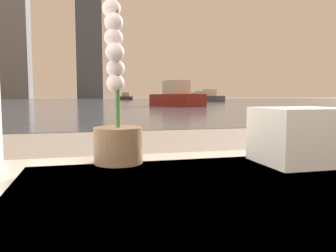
# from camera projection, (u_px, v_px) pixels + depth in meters

# --- Properties ---
(potted_orchid) EXTENTS (0.14, 0.14, 0.46)m
(potted_orchid) POSITION_uv_depth(u_px,v_px,m) (117.00, 116.00, 0.93)
(potted_orchid) COLOR #8C6B4C
(potted_orchid) RESTS_ON bathtub
(towel_stack) EXTENTS (0.23, 0.21, 0.16)m
(towel_stack) POSITION_uv_depth(u_px,v_px,m) (300.00, 135.00, 0.94)
(towel_stack) COLOR white
(towel_stack) RESTS_ON bathtub
(harbor_water) EXTENTS (180.00, 110.00, 0.01)m
(harbor_water) POSITION_uv_depth(u_px,v_px,m) (90.00, 100.00, 60.14)
(harbor_water) COLOR slate
(harbor_water) RESTS_ON ground_plane
(harbor_boat_0) EXTENTS (2.49, 4.79, 1.71)m
(harbor_boat_0) POSITION_uv_depth(u_px,v_px,m) (194.00, 97.00, 86.37)
(harbor_boat_0) COLOR maroon
(harbor_boat_0) RESTS_ON harbor_water
(harbor_boat_1) EXTENTS (3.34, 5.44, 1.93)m
(harbor_boat_1) POSITION_uv_depth(u_px,v_px,m) (176.00, 97.00, 24.88)
(harbor_boat_1) COLOR maroon
(harbor_boat_1) RESTS_ON harbor_water
(harbor_boat_2) EXTENTS (2.51, 4.31, 1.53)m
(harbor_boat_2) POSITION_uv_depth(u_px,v_px,m) (125.00, 97.00, 66.74)
(harbor_boat_2) COLOR #2D2D33
(harbor_boat_2) RESTS_ON harbor_water
(harbor_boat_3) EXTENTS (3.88, 5.23, 1.88)m
(harbor_boat_3) POSITION_uv_depth(u_px,v_px,m) (200.00, 97.00, 72.02)
(harbor_boat_3) COLOR #4C4C51
(harbor_boat_3) RESTS_ON harbor_water
(harbor_boat_4) EXTENTS (3.10, 4.77, 1.69)m
(harbor_boat_4) POSITION_uv_depth(u_px,v_px,m) (209.00, 97.00, 44.81)
(harbor_boat_4) COLOR #4C4C51
(harbor_boat_4) RESTS_ON harbor_water
(skyline_tower_1) EXTENTS (13.98, 9.82, 54.79)m
(skyline_tower_1) POSITION_uv_depth(u_px,v_px,m) (5.00, 13.00, 105.60)
(skyline_tower_1) COLOR slate
(skyline_tower_1) RESTS_ON ground_plane
(skyline_tower_2) EXTENTS (8.43, 11.19, 63.32)m
(skyline_tower_2) POSITION_uv_depth(u_px,v_px,m) (88.00, 5.00, 111.54)
(skyline_tower_2) COLOR #4C515B
(skyline_tower_2) RESTS_ON ground_plane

